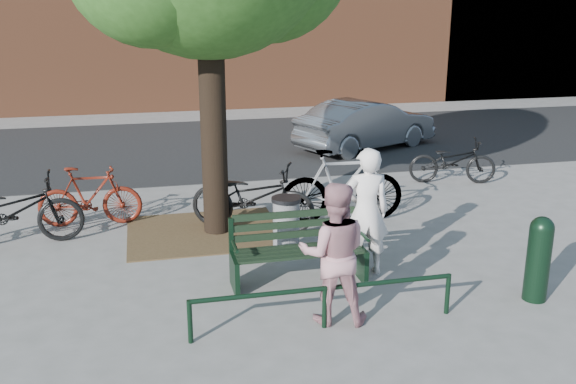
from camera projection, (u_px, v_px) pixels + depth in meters
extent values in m
plane|color=gray|center=(299.00, 283.00, 8.38)|extent=(90.00, 90.00, 0.00)
cube|color=brown|center=(204.00, 232.00, 10.21)|extent=(2.40, 2.00, 0.02)
cube|color=black|center=(218.00, 145.00, 16.30)|extent=(40.00, 7.00, 0.01)
cube|color=black|center=(235.00, 273.00, 8.13)|extent=(0.06, 0.52, 0.45)
cube|color=black|center=(231.00, 234.00, 8.22)|extent=(0.06, 0.06, 0.44)
cylinder|color=black|center=(235.00, 247.00, 7.92)|extent=(0.04, 0.36, 0.04)
cube|color=black|center=(360.00, 262.00, 8.49)|extent=(0.06, 0.52, 0.45)
cube|color=black|center=(356.00, 224.00, 8.58)|extent=(0.06, 0.06, 0.44)
cylinder|color=black|center=(364.00, 236.00, 8.28)|extent=(0.04, 0.36, 0.04)
cube|color=black|center=(299.00, 251.00, 8.25)|extent=(1.64, 0.46, 0.04)
cube|color=black|center=(295.00, 224.00, 8.38)|extent=(1.64, 0.03, 0.47)
cylinder|color=black|center=(190.00, 322.00, 6.86)|extent=(0.06, 0.06, 0.50)
cylinder|color=black|center=(325.00, 307.00, 7.18)|extent=(0.06, 0.06, 0.50)
cylinder|color=black|center=(448.00, 294.00, 7.51)|extent=(0.06, 0.06, 0.50)
cylinder|color=black|center=(325.00, 288.00, 7.12)|extent=(3.00, 0.06, 0.06)
cylinder|color=black|center=(213.00, 114.00, 9.71)|extent=(0.40, 0.40, 3.80)
imported|color=white|center=(366.00, 212.00, 8.47)|extent=(0.68, 0.49, 1.73)
imported|color=#B47B82|center=(334.00, 253.00, 7.19)|extent=(0.93, 0.80, 1.65)
cylinder|color=black|center=(538.00, 264.00, 7.80)|extent=(0.29, 0.29, 0.93)
sphere|color=black|center=(542.00, 228.00, 7.67)|extent=(0.29, 0.29, 0.29)
cylinder|color=gray|center=(286.00, 228.00, 9.23)|extent=(0.38, 0.38, 0.81)
cylinder|color=black|center=(286.00, 199.00, 9.11)|extent=(0.42, 0.42, 0.06)
imported|color=black|center=(12.00, 211.00, 9.55)|extent=(2.07, 0.81, 1.07)
imported|color=#56160C|center=(90.00, 196.00, 10.40)|extent=(1.68, 0.55, 0.99)
imported|color=black|center=(253.00, 197.00, 10.23)|extent=(2.14, 1.52, 1.07)
imported|color=gray|center=(342.00, 186.00, 10.53)|extent=(2.10, 0.69, 1.25)
imported|color=black|center=(452.00, 161.00, 12.86)|extent=(1.82, 1.06, 0.90)
imported|color=slate|center=(366.00, 124.00, 15.78)|extent=(3.93, 2.74, 1.23)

